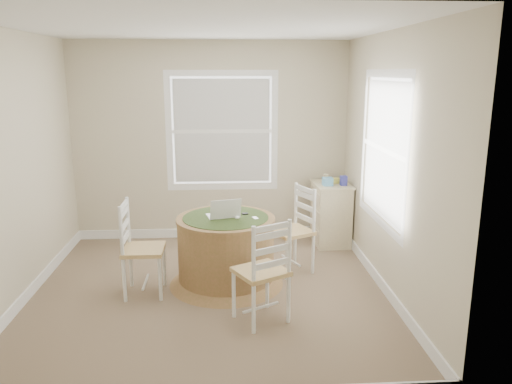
{
  "coord_description": "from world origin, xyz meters",
  "views": [
    {
      "loc": [
        0.18,
        -4.75,
        2.21
      ],
      "look_at": [
        0.51,
        0.45,
        0.95
      ],
      "focal_mm": 35.0,
      "sensor_mm": 36.0,
      "label": 1
    }
  ],
  "objects": [
    {
      "name": "chair_right",
      "position": [
        0.91,
        0.53,
        0.47
      ],
      "size": [
        0.54,
        0.55,
        0.95
      ],
      "primitive_type": null,
      "rotation": [
        0.0,
        0.0,
        -1.13
      ],
      "color": "white",
      "rests_on": "ground"
    },
    {
      "name": "chair_left",
      "position": [
        -0.65,
        0.03,
        0.47
      ],
      "size": [
        0.4,
        0.42,
        0.95
      ],
      "primitive_type": null,
      "rotation": [
        0.0,
        0.0,
        1.58
      ],
      "color": "white",
      "rests_on": "ground"
    },
    {
      "name": "corner_chest",
      "position": [
        1.55,
        1.43,
        0.4
      ],
      "size": [
        0.48,
        0.62,
        0.81
      ],
      "rotation": [
        0.0,
        0.0,
        0.04
      ],
      "color": "beige",
      "rests_on": "ground"
    },
    {
      "name": "keys",
      "position": [
        0.38,
        0.31,
        0.74
      ],
      "size": [
        0.07,
        0.07,
        0.02
      ],
      "primitive_type": "cube",
      "rotation": [
        0.0,
        0.0,
        0.31
      ],
      "color": "black",
      "rests_on": "round_table"
    },
    {
      "name": "tissue_box",
      "position": [
        1.47,
        1.33,
        0.86
      ],
      "size": [
        0.13,
        0.13,
        0.1
      ],
      "primitive_type": "cube",
      "rotation": [
        0.0,
        0.0,
        0.04
      ],
      "color": "#5BA3D1",
      "rests_on": "corner_chest"
    },
    {
      "name": "round_table",
      "position": [
        0.18,
        0.23,
        0.4
      ],
      "size": [
        1.21,
        1.21,
        0.74
      ],
      "rotation": [
        0.0,
        0.0,
        0.31
      ],
      "color": "#956542",
      "rests_on": "ground"
    },
    {
      "name": "mouse",
      "position": [
        0.3,
        0.2,
        0.74
      ],
      "size": [
        0.08,
        0.11,
        0.03
      ],
      "primitive_type": "ellipsoid",
      "rotation": [
        0.0,
        0.0,
        0.31
      ],
      "color": "white",
      "rests_on": "round_table"
    },
    {
      "name": "room",
      "position": [
        0.17,
        0.16,
        1.3
      ],
      "size": [
        3.64,
        3.64,
        2.64
      ],
      "color": "#78644C",
      "rests_on": "ground"
    },
    {
      "name": "box_yellow",
      "position": [
        1.58,
        1.47,
        0.84
      ],
      "size": [
        0.15,
        0.11,
        0.06
      ],
      "primitive_type": "cube",
      "rotation": [
        0.0,
        0.0,
        0.04
      ],
      "color": "#DED74E",
      "rests_on": "corner_chest"
    },
    {
      "name": "phone",
      "position": [
        0.48,
        0.17,
        0.73
      ],
      "size": [
        0.07,
        0.1,
        0.02
      ],
      "primitive_type": "cube",
      "rotation": [
        0.0,
        0.0,
        0.31
      ],
      "color": "#B7BABF",
      "rests_on": "round_table"
    },
    {
      "name": "box_blue",
      "position": [
        1.68,
        1.32,
        0.87
      ],
      "size": [
        0.08,
        0.08,
        0.12
      ],
      "primitive_type": "cube",
      "rotation": [
        0.0,
        0.0,
        0.04
      ],
      "color": "#383BA9",
      "rests_on": "corner_chest"
    },
    {
      "name": "chair_near",
      "position": [
        0.49,
        -0.6,
        0.47
      ],
      "size": [
        0.56,
        0.55,
        0.95
      ],
      "primitive_type": null,
      "rotation": [
        0.0,
        0.0,
        3.64
      ],
      "color": "white",
      "rests_on": "ground"
    },
    {
      "name": "laptop",
      "position": [
        0.16,
        0.24,
        0.77
      ],
      "size": [
        0.38,
        0.35,
        0.22
      ],
      "rotation": [
        0.0,
        0.0,
        3.38
      ],
      "color": "white",
      "rests_on": "round_table"
    },
    {
      "name": "cup_cream",
      "position": [
        1.5,
        1.6,
        0.85
      ],
      "size": [
        0.07,
        0.07,
        0.09
      ],
      "primitive_type": "cylinder",
      "color": "beige",
      "rests_on": "corner_chest"
    }
  ]
}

